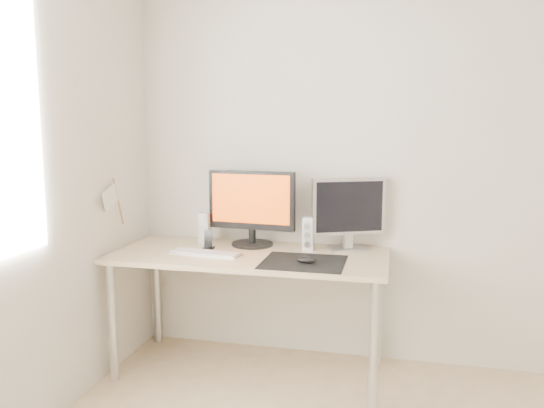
{
  "coord_description": "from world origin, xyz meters",
  "views": [
    {
      "loc": [
        -0.11,
        -1.54,
        1.46
      ],
      "look_at": [
        -0.82,
        1.49,
        1.01
      ],
      "focal_mm": 35.0,
      "sensor_mm": 36.0,
      "label": 1
    }
  ],
  "objects_px": {
    "second_monitor": "(349,210)",
    "speaker_right": "(308,234)",
    "main_monitor": "(252,205)",
    "desk": "(250,266)",
    "speaker_left": "(205,228)",
    "keyboard": "(205,253)",
    "phone_dock": "(208,243)",
    "mouse": "(306,260)"
  },
  "relations": [
    {
      "from": "keyboard",
      "to": "phone_dock",
      "type": "xyz_separation_m",
      "value": [
        -0.03,
        0.13,
        0.03
      ]
    },
    {
      "from": "speaker_left",
      "to": "keyboard",
      "type": "height_order",
      "value": "speaker_left"
    },
    {
      "from": "mouse",
      "to": "speaker_right",
      "type": "bearing_deg",
      "value": 97.51
    },
    {
      "from": "second_monitor",
      "to": "speaker_left",
      "type": "relative_size",
      "value": 2.17
    },
    {
      "from": "second_monitor",
      "to": "phone_dock",
      "type": "distance_m",
      "value": 0.87
    },
    {
      "from": "mouse",
      "to": "keyboard",
      "type": "relative_size",
      "value": 0.25
    },
    {
      "from": "second_monitor",
      "to": "keyboard",
      "type": "xyz_separation_m",
      "value": [
        -0.8,
        -0.3,
        -0.23
      ]
    },
    {
      "from": "second_monitor",
      "to": "speaker_left",
      "type": "xyz_separation_m",
      "value": [
        -0.9,
        -0.03,
        -0.14
      ]
    },
    {
      "from": "speaker_left",
      "to": "keyboard",
      "type": "xyz_separation_m",
      "value": [
        0.1,
        -0.27,
        -0.09
      ]
    },
    {
      "from": "second_monitor",
      "to": "main_monitor",
      "type": "bearing_deg",
      "value": -177.91
    },
    {
      "from": "mouse",
      "to": "speaker_right",
      "type": "distance_m",
      "value": 0.33
    },
    {
      "from": "phone_dock",
      "to": "speaker_right",
      "type": "bearing_deg",
      "value": 9.69
    },
    {
      "from": "desk",
      "to": "main_monitor",
      "type": "xyz_separation_m",
      "value": [
        -0.04,
        0.2,
        0.33
      ]
    },
    {
      "from": "main_monitor",
      "to": "second_monitor",
      "type": "bearing_deg",
      "value": 2.09
    },
    {
      "from": "second_monitor",
      "to": "phone_dock",
      "type": "height_order",
      "value": "second_monitor"
    },
    {
      "from": "main_monitor",
      "to": "phone_dock",
      "type": "distance_m",
      "value": 0.35
    },
    {
      "from": "desk",
      "to": "phone_dock",
      "type": "distance_m",
      "value": 0.3
    },
    {
      "from": "speaker_right",
      "to": "second_monitor",
      "type": "bearing_deg",
      "value": 16.82
    },
    {
      "from": "speaker_right",
      "to": "phone_dock",
      "type": "bearing_deg",
      "value": -170.31
    },
    {
      "from": "second_monitor",
      "to": "phone_dock",
      "type": "xyz_separation_m",
      "value": [
        -0.82,
        -0.17,
        -0.21
      ]
    },
    {
      "from": "keyboard",
      "to": "phone_dock",
      "type": "relative_size",
      "value": 3.76
    },
    {
      "from": "speaker_left",
      "to": "phone_dock",
      "type": "relative_size",
      "value": 1.75
    },
    {
      "from": "speaker_right",
      "to": "phone_dock",
      "type": "height_order",
      "value": "speaker_right"
    },
    {
      "from": "desk",
      "to": "keyboard",
      "type": "distance_m",
      "value": 0.27
    },
    {
      "from": "main_monitor",
      "to": "phone_dock",
      "type": "height_order",
      "value": "main_monitor"
    },
    {
      "from": "mouse",
      "to": "speaker_right",
      "type": "xyz_separation_m",
      "value": [
        -0.04,
        0.32,
        0.08
      ]
    },
    {
      "from": "main_monitor",
      "to": "phone_dock",
      "type": "xyz_separation_m",
      "value": [
        -0.23,
        -0.15,
        -0.22
      ]
    },
    {
      "from": "desk",
      "to": "speaker_left",
      "type": "relative_size",
      "value": 7.98
    },
    {
      "from": "main_monitor",
      "to": "second_monitor",
      "type": "xyz_separation_m",
      "value": [
        0.59,
        0.02,
        -0.01
      ]
    },
    {
      "from": "mouse",
      "to": "second_monitor",
      "type": "xyz_separation_m",
      "value": [
        0.19,
        0.38,
        0.22
      ]
    },
    {
      "from": "main_monitor",
      "to": "mouse",
      "type": "bearing_deg",
      "value": -41.87
    },
    {
      "from": "second_monitor",
      "to": "speaker_right",
      "type": "xyz_separation_m",
      "value": [
        -0.23,
        -0.07,
        -0.14
      ]
    },
    {
      "from": "desk",
      "to": "speaker_left",
      "type": "height_order",
      "value": "speaker_left"
    },
    {
      "from": "desk",
      "to": "speaker_left",
      "type": "xyz_separation_m",
      "value": [
        -0.34,
        0.18,
        0.18
      ]
    },
    {
      "from": "second_monitor",
      "to": "phone_dock",
      "type": "bearing_deg",
      "value": -168.29
    },
    {
      "from": "speaker_right",
      "to": "mouse",
      "type": "bearing_deg",
      "value": -82.49
    },
    {
      "from": "main_monitor",
      "to": "phone_dock",
      "type": "relative_size",
      "value": 4.82
    },
    {
      "from": "second_monitor",
      "to": "speaker_right",
      "type": "height_order",
      "value": "second_monitor"
    },
    {
      "from": "speaker_right",
      "to": "keyboard",
      "type": "relative_size",
      "value": 0.47
    },
    {
      "from": "desk",
      "to": "phone_dock",
      "type": "bearing_deg",
      "value": 170.4
    },
    {
      "from": "main_monitor",
      "to": "speaker_right",
      "type": "xyz_separation_m",
      "value": [
        0.36,
        -0.05,
        -0.15
      ]
    },
    {
      "from": "mouse",
      "to": "main_monitor",
      "type": "xyz_separation_m",
      "value": [
        -0.4,
        0.36,
        0.23
      ]
    }
  ]
}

